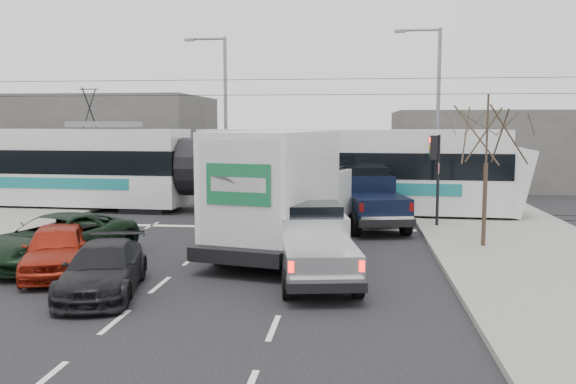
# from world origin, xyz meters

# --- Properties ---
(ground) EXTENTS (120.00, 120.00, 0.00)m
(ground) POSITION_xyz_m (0.00, 0.00, 0.00)
(ground) COLOR black
(ground) RESTS_ON ground
(sidewalk_right) EXTENTS (6.00, 60.00, 0.15)m
(sidewalk_right) POSITION_xyz_m (9.00, 0.00, 0.07)
(sidewalk_right) COLOR gray
(sidewalk_right) RESTS_ON ground
(rails) EXTENTS (60.00, 1.60, 0.03)m
(rails) POSITION_xyz_m (0.00, 10.00, 0.01)
(rails) COLOR #33302D
(rails) RESTS_ON ground
(building_left) EXTENTS (14.00, 10.00, 6.00)m
(building_left) POSITION_xyz_m (-14.00, 22.00, 3.00)
(building_left) COLOR #66605C
(building_left) RESTS_ON ground
(building_right) EXTENTS (12.00, 10.00, 5.00)m
(building_right) POSITION_xyz_m (12.00, 24.00, 2.50)
(building_right) COLOR #66605C
(building_right) RESTS_ON ground
(bare_tree) EXTENTS (2.40, 2.40, 5.00)m
(bare_tree) POSITION_xyz_m (7.60, 2.50, 3.79)
(bare_tree) COLOR #47382B
(bare_tree) RESTS_ON ground
(traffic_signal) EXTENTS (0.44, 0.44, 3.60)m
(traffic_signal) POSITION_xyz_m (6.47, 6.50, 2.74)
(traffic_signal) COLOR black
(traffic_signal) RESTS_ON ground
(street_lamp_near) EXTENTS (2.38, 0.25, 9.00)m
(street_lamp_near) POSITION_xyz_m (7.31, 14.00, 5.11)
(street_lamp_near) COLOR slate
(street_lamp_near) RESTS_ON ground
(street_lamp_far) EXTENTS (2.38, 0.25, 9.00)m
(street_lamp_far) POSITION_xyz_m (-4.19, 16.00, 5.11)
(street_lamp_far) COLOR slate
(street_lamp_far) RESTS_ON ground
(catenary) EXTENTS (60.00, 0.20, 7.00)m
(catenary) POSITION_xyz_m (0.00, 10.00, 3.88)
(catenary) COLOR black
(catenary) RESTS_ON ground
(tram) EXTENTS (28.72, 4.47, 5.84)m
(tram) POSITION_xyz_m (-4.36, 10.14, 2.07)
(tram) COLOR silver
(tram) RESTS_ON ground
(silver_pickup) EXTENTS (2.68, 5.60, 1.95)m
(silver_pickup) POSITION_xyz_m (2.26, -1.72, 0.97)
(silver_pickup) COLOR black
(silver_pickup) RESTS_ON ground
(box_truck) EXTENTS (4.49, 8.32, 3.95)m
(box_truck) POSITION_xyz_m (0.99, 1.35, 1.95)
(box_truck) COLOR black
(box_truck) RESTS_ON ground
(navy_pickup) EXTENTS (3.21, 6.02, 2.41)m
(navy_pickup) POSITION_xyz_m (3.86, 6.89, 1.19)
(navy_pickup) COLOR black
(navy_pickup) RESTS_ON ground
(green_car) EXTENTS (3.95, 5.79, 1.47)m
(green_car) POSITION_xyz_m (-5.54, -0.96, 0.74)
(green_car) COLOR black
(green_car) RESTS_ON ground
(red_car) EXTENTS (3.00, 4.46, 1.41)m
(red_car) POSITION_xyz_m (-4.91, -2.17, 0.71)
(red_car) COLOR maroon
(red_car) RESTS_ON ground
(dark_car) EXTENTS (2.56, 4.54, 1.24)m
(dark_car) POSITION_xyz_m (-2.83, -3.91, 0.62)
(dark_car) COLOR black
(dark_car) RESTS_ON ground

